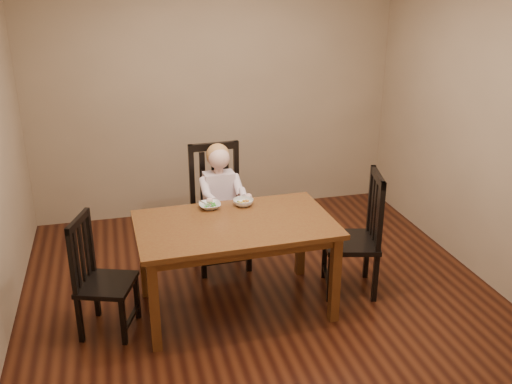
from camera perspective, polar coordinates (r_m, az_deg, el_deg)
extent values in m
cube|color=#441E0E|center=(4.95, 0.57, -10.40)|extent=(4.00, 4.00, 0.01)
cube|color=#92795C|center=(6.29, -4.16, 9.79)|extent=(4.00, 0.01, 2.70)
cube|color=#92795C|center=(2.65, 12.00, -7.34)|extent=(4.00, 0.01, 2.70)
cube|color=#92795C|center=(5.26, 22.32, 5.96)|extent=(0.01, 4.00, 2.70)
cube|color=#552813|center=(4.45, -2.11, -3.27)|extent=(1.56, 0.96, 0.04)
cube|color=#552813|center=(4.48, -2.10, -3.99)|extent=(1.43, 0.83, 0.08)
cube|color=#552813|center=(4.20, -10.15, -11.21)|extent=(0.07, 0.07, 0.73)
cube|color=#552813|center=(4.51, 7.90, -8.66)|extent=(0.07, 0.07, 0.73)
cube|color=#552813|center=(4.88, -11.18, -6.42)|extent=(0.07, 0.07, 0.73)
cube|color=#552813|center=(5.14, 4.47, -4.54)|extent=(0.07, 0.07, 0.73)
cube|color=black|center=(5.25, -3.59, -2.57)|extent=(0.51, 0.49, 0.04)
cube|color=black|center=(5.57, -1.91, -3.87)|extent=(0.05, 0.05, 0.46)
cube|color=black|center=(5.49, -6.18, -4.41)|extent=(0.05, 0.05, 0.46)
cube|color=black|center=(5.23, -0.73, -5.66)|extent=(0.05, 0.05, 0.46)
cube|color=black|center=(5.14, -5.29, -6.27)|extent=(0.05, 0.05, 0.46)
cube|color=black|center=(5.35, -1.98, 1.86)|extent=(0.05, 0.05, 0.63)
cube|color=black|center=(5.26, -6.43, 1.39)|extent=(0.05, 0.05, 0.63)
cube|color=black|center=(5.21, -4.27, 4.57)|extent=(0.47, 0.06, 0.07)
cube|color=black|center=(5.34, -3.02, 1.41)|extent=(0.05, 0.02, 0.55)
cube|color=black|center=(5.31, -4.18, 1.29)|extent=(0.05, 0.02, 0.55)
cube|color=black|center=(5.29, -5.35, 1.16)|extent=(0.05, 0.02, 0.55)
cube|color=black|center=(4.48, -14.70, -8.93)|extent=(0.50, 0.51, 0.04)
cube|color=black|center=(4.78, -15.67, -9.87)|extent=(0.05, 0.05, 0.38)
cube|color=black|center=(4.51, -17.22, -12.11)|extent=(0.05, 0.05, 0.38)
cube|color=black|center=(4.68, -11.82, -10.24)|extent=(0.05, 0.05, 0.38)
cube|color=black|center=(4.40, -13.13, -12.57)|extent=(0.05, 0.05, 0.38)
cube|color=black|center=(4.55, -16.27, -4.61)|extent=(0.05, 0.05, 0.52)
cube|color=black|center=(4.27, -17.92, -6.63)|extent=(0.05, 0.05, 0.52)
cube|color=black|center=(4.31, -17.40, -2.81)|extent=(0.16, 0.37, 0.06)
cube|color=black|center=(4.50, -16.60, -5.38)|extent=(0.03, 0.05, 0.45)
cube|color=black|center=(4.42, -17.03, -5.91)|extent=(0.03, 0.05, 0.45)
cube|color=black|center=(4.35, -17.47, -6.45)|extent=(0.03, 0.05, 0.45)
cube|color=black|center=(4.91, 9.44, -4.97)|extent=(0.54, 0.55, 0.04)
cube|color=black|center=(4.88, 11.84, -8.44)|extent=(0.05, 0.05, 0.43)
cube|color=black|center=(5.22, 10.99, -6.29)|extent=(0.05, 0.05, 0.43)
cube|color=black|center=(4.82, 7.41, -8.56)|extent=(0.05, 0.05, 0.43)
cube|color=black|center=(5.16, 6.86, -6.37)|extent=(0.05, 0.05, 0.43)
cube|color=black|center=(4.64, 12.35, -2.48)|extent=(0.05, 0.05, 0.60)
cube|color=black|center=(4.99, 11.43, -0.65)|extent=(0.05, 0.05, 0.60)
cube|color=black|center=(4.72, 12.11, 1.45)|extent=(0.14, 0.43, 0.06)
cube|color=black|center=(4.73, 12.09, -2.37)|extent=(0.03, 0.05, 0.51)
cube|color=black|center=(4.83, 11.84, -1.88)|extent=(0.03, 0.05, 0.51)
cube|color=black|center=(4.92, 11.61, -1.40)|extent=(0.03, 0.05, 0.51)
imported|color=silver|center=(4.71, -4.64, -1.37)|extent=(0.18, 0.18, 0.04)
imported|color=silver|center=(4.75, -1.28, -1.04)|extent=(0.20, 0.20, 0.05)
cube|color=silver|center=(4.67, -5.08, -1.19)|extent=(0.11, 0.09, 0.05)
cube|color=silver|center=(4.68, -5.07, -1.38)|extent=(0.05, 0.04, 0.01)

